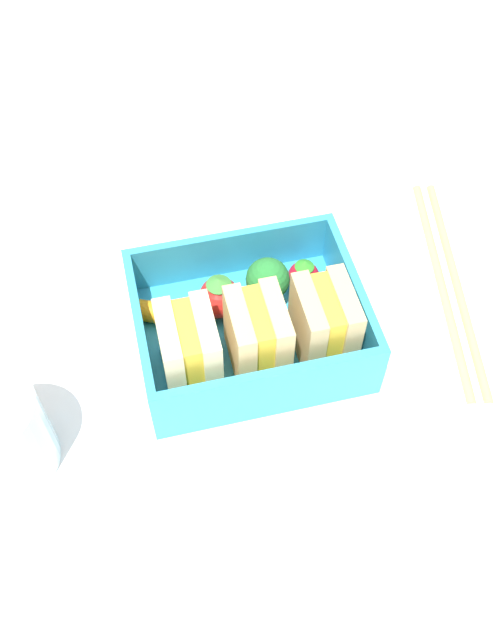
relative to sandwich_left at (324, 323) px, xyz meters
The scene contains 11 objects.
ground_plane 7.42cm from the sandwich_left, 27.78° to the right, with size 120.00×120.00×2.00cm, color white.
bento_tray 6.41cm from the sandwich_left, 27.78° to the right, with size 15.91×12.82×1.20cm, color #2F98C1.
bento_rim 5.40cm from the sandwich_left, 27.78° to the right, with size 15.91×12.82×4.05cm.
sandwich_left is the anchor object (origin of this frame).
sandwich_center_left 4.70cm from the sandwich_left, ahead, with size 3.70×4.96×5.95cm.
sandwich_center 9.41cm from the sandwich_left, ahead, with size 3.70×4.96×5.95cm.
strawberry_far_left 5.86cm from the sandwich_left, 92.52° to the right, with size 2.41×2.41×3.01cm.
broccoli_floret 5.63cm from the sandwich_left, 60.73° to the right, with size 3.20×3.20×4.23cm.
strawberry_left 8.13cm from the sandwich_left, 37.83° to the right, with size 3.06×3.06×3.66cm.
carrot_stick_far_left 11.20cm from the sandwich_left, 25.50° to the right, with size 1.58×1.58×5.45cm, color orange.
chopstick_pair 13.15cm from the sandwich_left, 160.77° to the right, with size 6.01×21.47×0.70cm.
Camera 1 is at (6.89, 28.83, 43.82)cm, focal length 40.00 mm.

